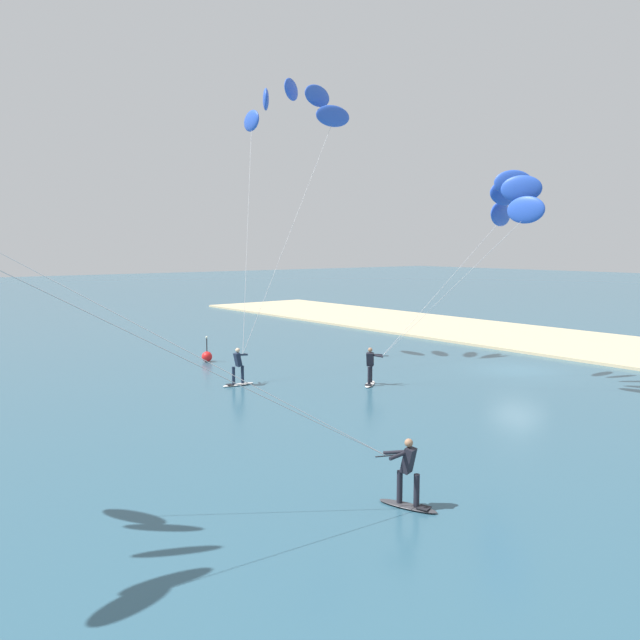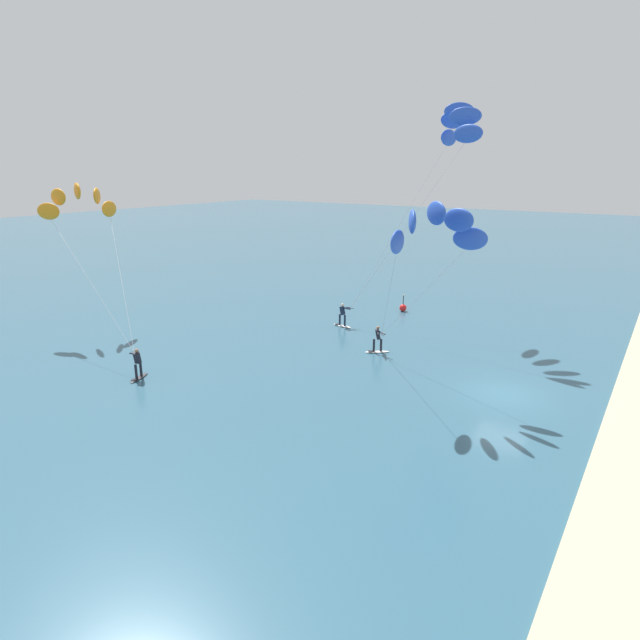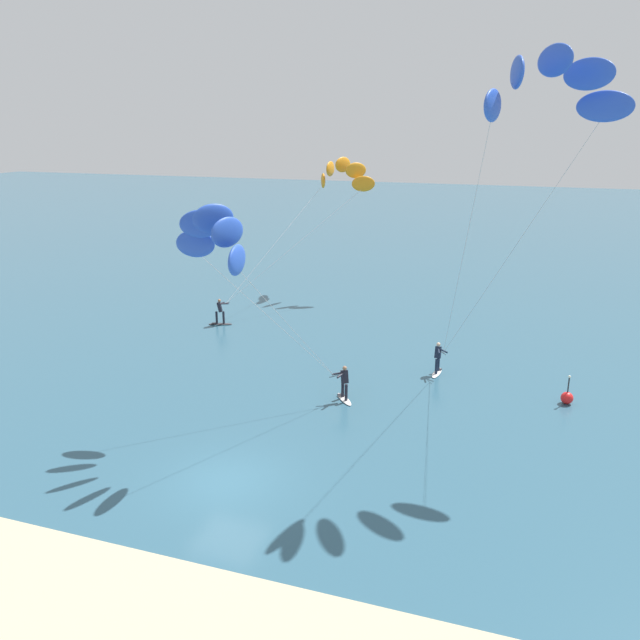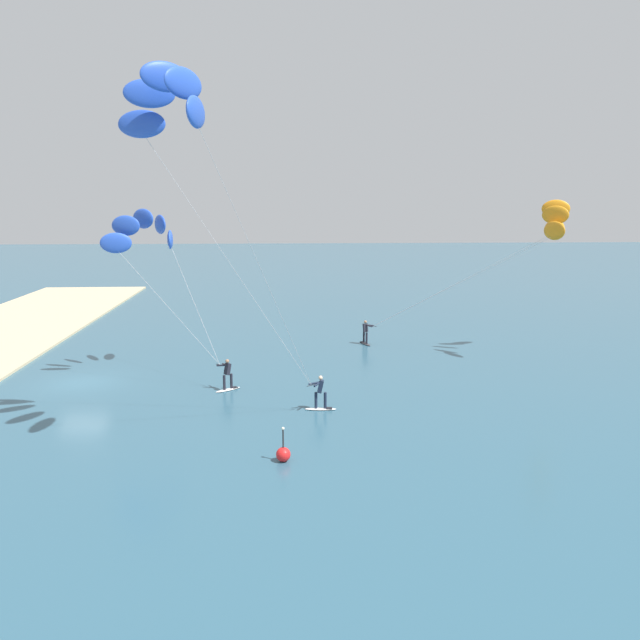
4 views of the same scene
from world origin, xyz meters
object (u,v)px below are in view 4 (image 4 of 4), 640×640
kitesurfer_mid_water (173,112)px  kitesurfer_far_out (147,236)px  kitesurfer_nearshore (546,225)px  marker_buoy (283,454)px

kitesurfer_mid_water → kitesurfer_far_out: kitesurfer_mid_water is taller
kitesurfer_nearshore → kitesurfer_far_out: bearing=-83.6°
marker_buoy → kitesurfer_far_out: bearing=-150.9°
kitesurfer_far_out → marker_buoy: bearing=29.1°
kitesurfer_nearshore → marker_buoy: kitesurfer_nearshore is taller
kitesurfer_nearshore → marker_buoy: size_ratio=9.41×
kitesurfer_nearshore → kitesurfer_mid_water: bearing=-55.6°
kitesurfer_mid_water → kitesurfer_far_out: size_ratio=1.58×
kitesurfer_mid_water → marker_buoy: bearing=62.2°
kitesurfer_nearshore → marker_buoy: 24.24m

